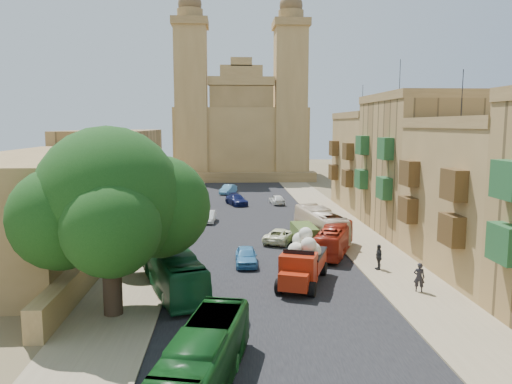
{
  "coord_description": "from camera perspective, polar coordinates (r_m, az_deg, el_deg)",
  "views": [
    {
      "loc": [
        -3.0,
        -23.77,
        10.75
      ],
      "look_at": [
        0.0,
        26.0,
        4.0
      ],
      "focal_mm": 35.0,
      "sensor_mm": 36.0,
      "label": 1
    }
  ],
  "objects": [
    {
      "name": "sidewalk_west",
      "position": [
        55.22,
        -10.16,
        -3.63
      ],
      "size": [
        5.0,
        140.0,
        0.01
      ],
      "primitive_type": "cube",
      "color": "#8A795A",
      "rests_on": "ground"
    },
    {
      "name": "west_wall",
      "position": [
        45.86,
        -15.38,
        -4.97
      ],
      "size": [
        1.0,
        40.0,
        1.8
      ],
      "primitive_type": "cube",
      "color": "olive",
      "rests_on": "ground"
    },
    {
      "name": "kerb_west",
      "position": [
        54.97,
        -7.57,
        -3.57
      ],
      "size": [
        0.25,
        140.0,
        0.12
      ],
      "primitive_type": "cube",
      "color": "#8A795A",
      "rests_on": "ground"
    },
    {
      "name": "townhouse_b",
      "position": [
        39.92,
        24.92,
        -0.34
      ],
      "size": [
        9.0,
        14.0,
        14.9
      ],
      "color": "olive",
      "rests_on": "ground"
    },
    {
      "name": "church",
      "position": [
        102.43,
        -1.79,
        7.02
      ],
      "size": [
        28.0,
        22.5,
        36.3
      ],
      "color": "olive",
      "rests_on": "ground"
    },
    {
      "name": "bus_red_east",
      "position": [
        42.47,
        8.92,
        -5.39
      ],
      "size": [
        5.03,
        8.7,
        2.39
      ],
      "primitive_type": "imported",
      "rotation": [
        0.0,
        0.0,
        2.76
      ],
      "color": "maroon",
      "rests_on": "ground"
    },
    {
      "name": "ficus_tree",
      "position": [
        28.84,
        -16.24,
        -1.41
      ],
      "size": [
        10.71,
        9.85,
        10.71
      ],
      "color": "#34251A",
      "rests_on": "ground"
    },
    {
      "name": "west_building_mid",
      "position": [
        69.65,
        -15.89,
        2.68
      ],
      "size": [
        10.0,
        22.0,
        10.0
      ],
      "primitive_type": "cube",
      "color": "#9D7A47",
      "rests_on": "ground"
    },
    {
      "name": "pedestrian_a",
      "position": [
        34.33,
        18.15,
        -9.24
      ],
      "size": [
        0.81,
        0.65,
        1.93
      ],
      "primitive_type": "imported",
      "rotation": [
        0.0,
        0.0,
        2.85
      ],
      "color": "black",
      "rests_on": "ground"
    },
    {
      "name": "sidewalk_east",
      "position": [
        56.24,
        9.47,
        -3.41
      ],
      "size": [
        5.0,
        140.0,
        0.01
      ],
      "primitive_type": "cube",
      "color": "#8A795A",
      "rests_on": "ground"
    },
    {
      "name": "car_dkblue",
      "position": [
        67.19,
        -2.26,
        -0.89
      ],
      "size": [
        3.43,
        5.3,
        1.43
      ],
      "primitive_type": "imported",
      "rotation": [
        0.0,
        0.0,
        0.31
      ],
      "color": "#0D1443",
      "rests_on": "ground"
    },
    {
      "name": "bus_cream_east",
      "position": [
        47.92,
        7.34,
        -3.62
      ],
      "size": [
        3.7,
        10.22,
        2.78
      ],
      "primitive_type": "imported",
      "rotation": [
        0.0,
        0.0,
        3.28
      ],
      "color": "beige",
      "rests_on": "ground"
    },
    {
      "name": "street_tree_d",
      "position": [
        72.45,
        -8.98,
        2.04
      ],
      "size": [
        3.6,
        3.6,
        5.53
      ],
      "color": "#34251A",
      "rests_on": "ground"
    },
    {
      "name": "car_white_a",
      "position": [
        55.51,
        -5.43,
        -2.82
      ],
      "size": [
        1.67,
        3.98,
        1.28
      ],
      "primitive_type": "imported",
      "rotation": [
        0.0,
        0.0,
        -0.08
      ],
      "color": "white",
      "rests_on": "ground"
    },
    {
      "name": "street_tree_c",
      "position": [
        60.68,
        -10.05,
        0.22
      ],
      "size": [
        2.89,
        2.89,
        4.44
      ],
      "color": "#34251A",
      "rests_on": "ground"
    },
    {
      "name": "kerb_east",
      "position": [
        55.73,
        6.97,
        -3.41
      ],
      "size": [
        0.25,
        140.0,
        0.12
      ],
      "primitive_type": "cube",
      "color": "#8A795A",
      "rests_on": "ground"
    },
    {
      "name": "bus_green_north",
      "position": [
        33.08,
        -9.49,
        -8.78
      ],
      "size": [
        5.38,
        10.42,
        2.84
      ],
      "primitive_type": "imported",
      "rotation": [
        0.0,
        0.0,
        0.31
      ],
      "color": "#124C27",
      "rests_on": "ground"
    },
    {
      "name": "pedestrian_c",
      "position": [
        38.56,
        13.84,
        -7.22
      ],
      "size": [
        0.48,
        1.13,
        1.93
      ],
      "primitive_type": "imported",
      "rotation": [
        0.0,
        0.0,
        4.72
      ],
      "color": "#2F2F30",
      "rests_on": "ground"
    },
    {
      "name": "street_tree_a",
      "position": [
        37.25,
        -14.24,
        -4.47
      ],
      "size": [
        2.97,
        2.97,
        4.56
      ],
      "color": "#34251A",
      "rests_on": "ground"
    },
    {
      "name": "road_surface",
      "position": [
        54.91,
        -0.25,
        -3.57
      ],
      "size": [
        14.0,
        140.0,
        0.01
      ],
      "primitive_type": "cube",
      "color": "black",
      "rests_on": "ground"
    },
    {
      "name": "red_truck",
      "position": [
        34.15,
        5.35,
        -7.8
      ],
      "size": [
        4.34,
        6.75,
        3.73
      ],
      "color": "#9A200B",
      "rests_on": "ground"
    },
    {
      "name": "car_blue_b",
      "position": [
        77.88,
        -3.2,
        0.3
      ],
      "size": [
        2.91,
        4.62,
        1.44
      ],
      "primitive_type": "imported",
      "rotation": [
        0.0,
        0.0,
        -0.35
      ],
      "color": "teal",
      "rests_on": "ground"
    },
    {
      "name": "bus_green_south",
      "position": [
        21.28,
        -6.1,
        -18.67
      ],
      "size": [
        4.15,
        9.66,
        2.62
      ],
      "primitive_type": "imported",
      "rotation": [
        0.0,
        0.0,
        -0.21
      ],
      "color": "#134D1A",
      "rests_on": "ground"
    },
    {
      "name": "olive_pickup",
      "position": [
        45.42,
        5.52,
        -4.91
      ],
      "size": [
        2.12,
        4.32,
        1.75
      ],
      "color": "#405720",
      "rests_on": "ground"
    },
    {
      "name": "ground",
      "position": [
        26.26,
        3.57,
        -16.47
      ],
      "size": [
        260.0,
        260.0,
        0.0
      ],
      "primitive_type": "plane",
      "color": "brown"
    },
    {
      "name": "car_blue_a",
      "position": [
        38.77,
        -1.14,
        -7.32
      ],
      "size": [
        1.67,
        4.09,
        1.39
      ],
      "primitive_type": "imported",
      "rotation": [
        0.0,
        0.0,
        -0.01
      ],
      "color": "#408CC2",
      "rests_on": "ground"
    },
    {
      "name": "car_cream",
      "position": [
        46.0,
        2.84,
        -4.98
      ],
      "size": [
        3.93,
        5.16,
        1.3
      ],
      "primitive_type": "imported",
      "rotation": [
        0.0,
        0.0,
        2.71
      ],
      "color": "#F1F0C5",
      "rests_on": "ground"
    },
    {
      "name": "townhouse_d",
      "position": [
        65.73,
        13.34,
        3.5
      ],
      "size": [
        9.0,
        14.0,
        15.9
      ],
      "color": "olive",
      "rests_on": "ground"
    },
    {
      "name": "street_tree_b",
      "position": [
        48.79,
        -11.66,
        -0.77
      ],
      "size": [
        3.58,
        3.58,
        5.51
      ],
      "color": "#34251A",
      "rests_on": "ground"
    },
    {
      "name": "townhouse_c",
      "position": [
        52.47,
        17.77,
        3.14
      ],
      "size": [
        9.0,
        14.0,
        17.4
      ],
      "color": "#9D7A47",
      "rests_on": "ground"
    },
    {
      "name": "west_building_low",
      "position": [
        44.86,
        -22.95,
        -1.3
      ],
      "size": [
        10.0,
        28.0,
        8.4
      ],
      "primitive_type": "cube",
      "color": "olive",
      "rests_on": "ground"
    },
    {
      "name": "car_white_b",
      "position": [
        67.74,
        2.4,
        -0.85
      ],
      "size": [
        2.14,
        4.12,
        1.34
      ],
      "primitive_type": "imported",
      "rotation": [
        0.0,
        0.0,
        3.29
      ],
      "color": "silver",
      "rests_on": "ground"
    }
  ]
}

